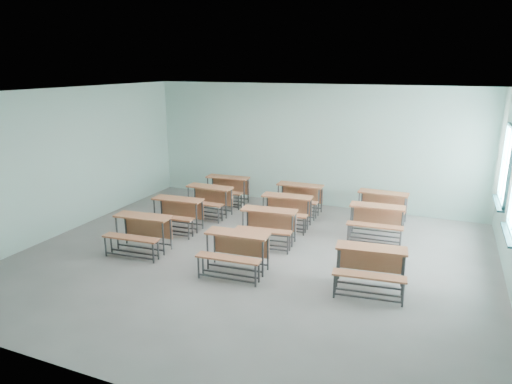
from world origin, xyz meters
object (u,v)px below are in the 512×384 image
Objects in this scene: desk_unit_r0c1 at (236,247)px; desk_unit_r3c1 at (299,194)px; desk_unit_r0c0 at (141,228)px; desk_unit_r2c1 at (286,207)px; desk_unit_r0c2 at (370,263)px; desk_unit_r1c0 at (176,210)px; desk_unit_r1c1 at (268,222)px; desk_unit_r3c2 at (382,203)px; desk_unit_r2c0 at (208,196)px; desk_unit_r3c0 at (226,186)px; desk_unit_r2c2 at (376,217)px.

desk_unit_r0c1 and desk_unit_r3c1 have the same top height.
desk_unit_r0c0 and desk_unit_r2c1 have the same top height.
desk_unit_r1c0 is at bearing 158.25° from desk_unit_r0c2.
desk_unit_r1c0 is at bearing 85.93° from desk_unit_r0c0.
desk_unit_r0c0 is at bearing -154.53° from desk_unit_r1c1.
desk_unit_r0c1 is at bearing -116.31° from desk_unit_r3c2.
desk_unit_r3c2 is at bearing 16.30° from desk_unit_r2c0.
desk_unit_r3c2 is (4.12, 0.03, 0.00)m from desk_unit_r3c0.
desk_unit_r3c1 is (0.01, 3.76, 0.00)m from desk_unit_r0c1.
desk_unit_r1c1 is 2.25m from desk_unit_r3c1.
desk_unit_r1c0 is 0.98× the size of desk_unit_r1c1.
desk_unit_r0c2 is 5.04m from desk_unit_r2c0.
desk_unit_r0c0 is 5.62m from desk_unit_r3c2.
desk_unit_r1c1 is 1.15m from desk_unit_r2c1.
desk_unit_r1c0 is 1.01× the size of desk_unit_r3c0.
desk_unit_r0c1 is at bearing -97.76° from desk_unit_r1c1.
desk_unit_r3c2 is (2.06, 0.06, 0.00)m from desk_unit_r3c1.
desk_unit_r2c2 is 2.36m from desk_unit_r3c1.
desk_unit_r3c0 is at bearing 178.85° from desk_unit_r3c1.
desk_unit_r0c2 is 4.23m from desk_unit_r3c1.
desk_unit_r0c0 is 4.55m from desk_unit_r0c2.
desk_unit_r0c1 and desk_unit_r2c0 have the same top height.
desk_unit_r2c1 is at bearing -31.55° from desk_unit_r3c0.
desk_unit_r1c0 is at bearing -148.96° from desk_unit_r3c2.
desk_unit_r0c0 is 1.01× the size of desk_unit_r3c0.
desk_unit_r3c0 is (-2.10, 2.28, 0.00)m from desk_unit_r1c1.
desk_unit_r3c2 is (2.06, 3.83, 0.00)m from desk_unit_r0c1.
desk_unit_r1c0 and desk_unit_r3c2 have the same top height.
desk_unit_r3c1 is (-2.10, 1.08, 0.00)m from desk_unit_r2c2.
desk_unit_r2c0 and desk_unit_r2c1 have the same top height.
desk_unit_r2c2 is at bearing -3.47° from desk_unit_r2c1.
desk_unit_r0c2 is at bearing -28.17° from desk_unit_r2c0.
desk_unit_r0c1 is 1.04× the size of desk_unit_r3c1.
desk_unit_r2c2 is (2.07, 1.17, 0.00)m from desk_unit_r1c1.
desk_unit_r0c0 and desk_unit_r3c0 have the same top height.
desk_unit_r1c0 and desk_unit_r1c1 have the same top height.
desk_unit_r3c2 is (-0.04, 1.15, 0.00)m from desk_unit_r2c2.
desk_unit_r0c1 is 2.38m from desk_unit_r0c2.
desk_unit_r1c0 is 1.03× the size of desk_unit_r2c0.
desk_unit_r0c0 is at bearing -152.91° from desk_unit_r2c2.
desk_unit_r2c1 and desk_unit_r2c2 have the same top height.
desk_unit_r2c2 is at bearing -85.88° from desk_unit_r3c2.
desk_unit_r0c0 and desk_unit_r2c0 have the same top height.
desk_unit_r1c0 and desk_unit_r2c2 have the same top height.
desk_unit_r1c1 is at bearing 144.74° from desk_unit_r0c2.
desk_unit_r2c0 is at bearing 144.16° from desk_unit_r0c2.
desk_unit_r2c2 and desk_unit_r3c0 have the same top height.
desk_unit_r0c0 is at bearing -121.48° from desk_unit_r3c1.
desk_unit_r1c0 is 2.23m from desk_unit_r1c1.
desk_unit_r2c2 is at bearing 11.77° from desk_unit_r1c0.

